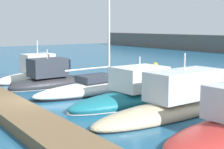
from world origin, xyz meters
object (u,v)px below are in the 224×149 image
at_px(motorboat_sand_fifth, 175,103).
at_px(motorboat_ivory_nearest, 34,74).
at_px(mooring_buoy_yellow, 155,65).
at_px(motorboat_charcoal_second, 50,79).
at_px(sailboat_white_third, 99,85).
at_px(motorboat_teal_fourth, 136,94).

bearing_deg(motorboat_sand_fifth, motorboat_ivory_nearest, 96.43).
distance_m(motorboat_ivory_nearest, mooring_buoy_yellow, 16.73).
distance_m(motorboat_charcoal_second, sailboat_white_third, 4.37).
bearing_deg(motorboat_teal_fourth, motorboat_charcoal_second, 102.16).
bearing_deg(motorboat_sand_fifth, motorboat_teal_fourth, 89.52).
relative_size(motorboat_charcoal_second, motorboat_sand_fifth, 0.67).
bearing_deg(motorboat_ivory_nearest, motorboat_teal_fourth, -83.11).
xyz_separation_m(motorboat_ivory_nearest, sailboat_white_third, (7.02, 2.01, -0.12)).
bearing_deg(sailboat_white_third, motorboat_teal_fourth, -93.01).
relative_size(sailboat_white_third, mooring_buoy_yellow, 34.60).
xyz_separation_m(motorboat_charcoal_second, motorboat_teal_fourth, (7.93, 2.01, -0.02)).
bearing_deg(sailboat_white_third, motorboat_sand_fifth, -92.46).
xyz_separation_m(motorboat_ivory_nearest, motorboat_teal_fourth, (11.07, 2.04, -0.05)).
relative_size(motorboat_teal_fourth, motorboat_sand_fifth, 0.91).
bearing_deg(motorboat_ivory_nearest, motorboat_charcoal_second, -93.01).
bearing_deg(mooring_buoy_yellow, motorboat_ivory_nearest, -80.30).
xyz_separation_m(motorboat_charcoal_second, sailboat_white_third, (3.89, 1.98, -0.09)).
height_order(motorboat_charcoal_second, sailboat_white_third, sailboat_white_third).
xyz_separation_m(motorboat_charcoal_second, motorboat_sand_fifth, (11.13, 2.09, 0.01)).
relative_size(sailboat_white_third, motorboat_sand_fifth, 2.17).
bearing_deg(motorboat_teal_fourth, motorboat_sand_fifth, -90.50).
distance_m(motorboat_charcoal_second, motorboat_sand_fifth, 11.33).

